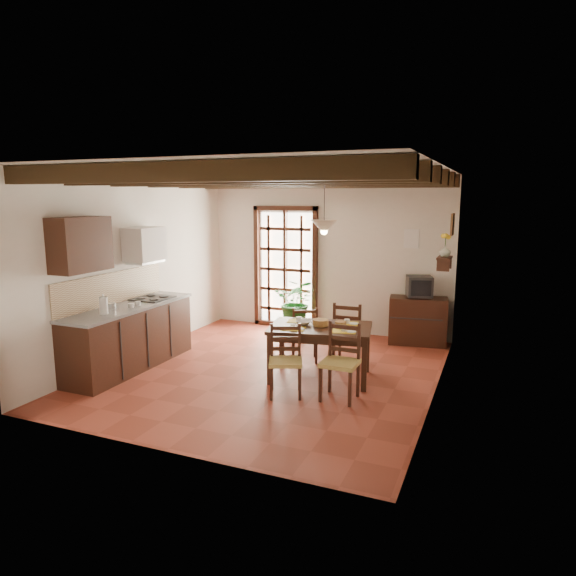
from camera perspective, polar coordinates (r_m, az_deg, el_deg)
The scene contains 25 objects.
ground_plane at distance 7.39m, azimuth -1.93°, elevation -9.27°, with size 5.00×5.00×0.00m, color brown.
room_shell at distance 7.00m, azimuth -2.02°, elevation 4.89°, with size 4.52×5.02×2.81m.
ceiling_beams at distance 6.97m, azimuth -2.06°, elevation 12.06°, with size 4.50×4.34×0.20m.
french_door at distance 9.61m, azimuth -0.28°, elevation 2.51°, with size 1.26×0.11×2.32m.
kitchen_counter at distance 7.77m, azimuth -17.14°, elevation -5.09°, with size 0.64×2.25×1.38m.
upper_cabinet at distance 7.10m, azimuth -22.07°, elevation 4.51°, with size 0.35×0.80×0.70m, color black.
range_hood at distance 8.03m, azimuth -15.64°, elevation 4.62°, with size 0.38×0.60×0.54m.
counter_items at distance 7.73m, azimuth -16.90°, elevation -1.46°, with size 0.50×1.43×0.25m.
dining_table at distance 6.97m, azimuth 3.62°, elevation -5.00°, with size 1.49×1.11×0.73m.
chair_near_left at distance 6.49m, azimuth -0.27°, elevation -9.49°, with size 0.52×0.51×0.88m.
chair_near_right at distance 6.39m, azimuth 5.79°, elevation -9.72°, with size 0.44×0.42×0.93m.
chair_far_left at distance 7.78m, azimuth 1.84°, elevation -6.20°, with size 0.51×0.50×0.85m.
chair_far_right at distance 7.69m, azimuth 6.78°, elevation -6.24°, with size 0.45×0.43×0.94m.
table_setting at distance 6.95m, azimuth 3.63°, elevation -4.19°, with size 0.98×0.65×0.09m.
table_bowl at distance 7.02m, azimuth 1.74°, elevation -3.85°, with size 0.22×0.22×0.05m, color white.
sideboard at distance 8.89m, azimuth 14.22°, elevation -3.55°, with size 0.94×0.42×0.80m, color black.
crt_tv at distance 8.76m, azimuth 14.38°, elevation 0.18°, with size 0.49×0.47×0.34m.
fuse_box at distance 8.96m, azimuth 13.56°, elevation 5.36°, with size 0.25×0.03×0.32m, color white.
plant_pot at distance 9.27m, azimuth 0.97°, elevation -4.50°, with size 0.39×0.39×0.24m, color maroon.
potted_plant at distance 9.17m, azimuth 0.98°, elevation -1.71°, with size 1.96×1.68×2.18m, color #144C19.
wall_shelf at distance 8.03m, azimuth 17.00°, elevation 2.95°, with size 0.20×0.42×0.20m.
shelf_vase at distance 8.01m, azimuth 17.05°, elevation 3.94°, with size 0.15×0.15×0.15m, color #B2BFB2.
shelf_flowers at distance 8.00m, azimuth 17.13°, elevation 5.42°, with size 0.14×0.14×0.36m.
framed_picture at distance 7.98m, azimuth 17.80°, elevation 6.75°, with size 0.03×0.32×0.32m.
pendant_lamp at distance 6.83m, azimuth 4.03°, elevation 6.95°, with size 0.36×0.36×0.84m.
Camera 1 is at (2.89, -6.34, 2.46)m, focal length 32.00 mm.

